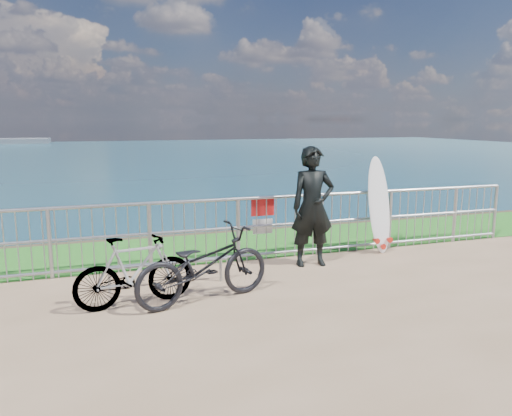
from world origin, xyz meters
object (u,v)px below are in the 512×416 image
object	(u,v)px
bicycle_near	(204,265)
bicycle_far	(134,271)
surfboard	(379,208)
surfer	(313,207)

from	to	relation	value
bicycle_near	bicycle_far	distance (m)	0.90
surfboard	bicycle_near	size ratio (longest dim) A/B	0.91
bicycle_near	bicycle_far	world-z (taller)	bicycle_near
surfboard	bicycle_near	bearing A→B (deg)	-157.07
bicycle_near	surfer	bearing A→B (deg)	-76.77
surfer	surfboard	bearing A→B (deg)	20.95
surfboard	bicycle_near	distance (m)	3.97
surfboard	bicycle_far	xyz separation A→B (m)	(-4.53, -1.40, -0.35)
surfer	bicycle_far	xyz separation A→B (m)	(-3.00, -0.98, -0.53)
bicycle_near	bicycle_far	size ratio (longest dim) A/B	1.24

